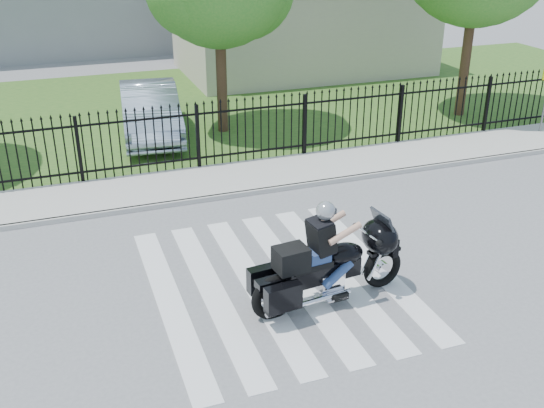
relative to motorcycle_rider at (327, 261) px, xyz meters
name	(u,v)px	position (x,y,z in m)	size (l,w,h in m)	color
ground	(276,283)	(-0.60, 0.87, -0.82)	(120.00, 120.00, 0.00)	slate
crosswalk	(276,282)	(-0.60, 0.87, -0.81)	(5.00, 5.50, 0.01)	silver
sidewalk	(209,182)	(-0.60, 5.87, -0.76)	(40.00, 2.00, 0.12)	#ADAAA3
curb	(219,197)	(-0.60, 4.87, -0.76)	(40.00, 0.12, 0.12)	#ADAAA3
grass_strip	(158,110)	(-0.60, 12.87, -0.81)	(40.00, 12.00, 0.02)	#2A541C
iron_fence	(198,138)	(-0.60, 6.87, 0.09)	(26.00, 0.04, 1.80)	black
building_low	(303,29)	(6.40, 16.87, 0.93)	(10.00, 6.00, 3.50)	#B6AF98
motorcycle_rider	(327,261)	(0.00, 0.00, 0.00)	(3.02, 1.16, 2.00)	black
parked_car	(150,111)	(-1.29, 10.11, -0.01)	(1.66, 4.76, 1.57)	#93A4B9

